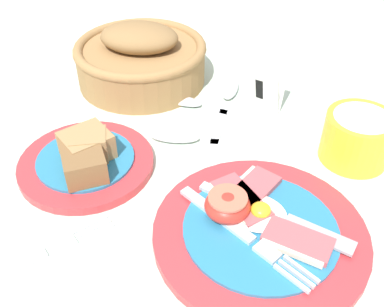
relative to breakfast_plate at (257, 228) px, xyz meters
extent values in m
plane|color=#B7CCB7|center=(-0.11, 0.01, -0.01)|extent=(3.00, 3.00, 0.00)
cylinder|color=red|center=(0.00, 0.00, 0.00)|extent=(0.24, 0.24, 0.01)
cylinder|color=teal|center=(0.00, 0.00, 0.00)|extent=(0.17, 0.17, 0.00)
cube|color=#BC5156|center=(-0.03, 0.02, 0.01)|extent=(0.09, 0.07, 0.01)
cube|color=beige|center=(-0.04, 0.01, 0.01)|extent=(0.07, 0.05, 0.01)
cube|color=#BC5156|center=(-0.02, 0.04, 0.01)|extent=(0.05, 0.09, 0.01)
cube|color=beige|center=(-0.04, 0.04, 0.01)|extent=(0.03, 0.08, 0.01)
cube|color=#BC5156|center=(0.05, 0.00, 0.01)|extent=(0.07, 0.04, 0.01)
cube|color=beige|center=(0.05, -0.02, 0.01)|extent=(0.07, 0.02, 0.01)
ellipsoid|color=red|center=(-0.04, 0.00, 0.02)|extent=(0.05, 0.05, 0.03)
cylinder|color=#DB664C|center=(-0.04, 0.00, 0.03)|extent=(0.04, 0.04, 0.00)
ellipsoid|color=white|center=(-0.01, 0.01, 0.01)|extent=(0.07, 0.06, 0.01)
ellipsoid|color=yellow|center=(0.00, 0.01, 0.01)|extent=(0.02, 0.02, 0.01)
cube|color=silver|center=(-0.05, -0.01, 0.01)|extent=(0.10, 0.05, 0.00)
cube|color=silver|center=(0.02, -0.03, 0.01)|extent=(0.03, 0.02, 0.00)
cube|color=silver|center=(0.05, -0.05, 0.01)|extent=(0.04, 0.02, 0.00)
cube|color=silver|center=(0.06, -0.05, 0.01)|extent=(0.04, 0.02, 0.00)
cube|color=silver|center=(0.06, -0.04, 0.01)|extent=(0.04, 0.02, 0.00)
cube|color=silver|center=(-0.03, 0.02, 0.01)|extent=(0.11, 0.02, 0.00)
cube|color=#9EA0A5|center=(0.06, 0.01, 0.01)|extent=(0.08, 0.03, 0.00)
cylinder|color=red|center=(-0.24, 0.01, 0.00)|extent=(0.18, 0.18, 0.01)
cylinder|color=teal|center=(-0.24, 0.01, 0.00)|extent=(0.13, 0.13, 0.00)
cube|color=#9E7A4C|center=(-0.24, 0.01, 0.02)|extent=(0.07, 0.08, 0.03)
cube|color=#9E7A4C|center=(-0.24, 0.01, 0.02)|extent=(0.06, 0.06, 0.04)
cube|color=brown|center=(-0.23, -0.01, 0.02)|extent=(0.09, 0.09, 0.03)
cylinder|color=yellow|center=(0.07, 0.19, 0.02)|extent=(0.09, 0.09, 0.07)
cylinder|color=white|center=(0.07, 0.19, 0.05)|extent=(0.07, 0.07, 0.01)
cylinder|color=olive|center=(-0.29, 0.23, 0.02)|extent=(0.21, 0.21, 0.06)
torus|color=olive|center=(-0.29, 0.23, 0.05)|extent=(0.22, 0.22, 0.02)
ellipsoid|color=olive|center=(-0.29, 0.23, 0.07)|extent=(0.15, 0.12, 0.04)
cube|color=white|center=(-0.08, 0.23, 0.03)|extent=(0.06, 0.03, 0.07)
cube|color=white|center=(-0.08, 0.26, 0.03)|extent=(0.06, 0.03, 0.07)
cube|color=black|center=(-0.08, 0.23, 0.03)|extent=(0.01, 0.01, 0.04)
cube|color=silver|center=(-0.07, 0.15, -0.01)|extent=(0.10, 0.05, 0.01)
ellipsoid|color=silver|center=(-0.16, 0.11, 0.00)|extent=(0.07, 0.05, 0.01)
cube|color=silver|center=(-0.10, 0.21, -0.01)|extent=(0.11, 0.02, 0.01)
ellipsoid|color=silver|center=(-0.20, 0.20, 0.00)|extent=(0.07, 0.03, 0.01)
cube|color=silver|center=(-0.12, 0.17, -0.01)|extent=(0.04, 0.11, 0.01)
ellipsoid|color=silver|center=(-0.15, 0.27, 0.00)|extent=(0.04, 0.07, 0.01)
cube|color=silver|center=(-0.18, -0.11, -0.01)|extent=(0.03, 0.03, 0.01)
cube|color=silver|center=(-0.16, -0.08, -0.01)|extent=(0.02, 0.04, 0.00)
cube|color=silver|center=(-0.17, -0.08, -0.01)|extent=(0.02, 0.04, 0.00)
cube|color=silver|center=(-0.17, -0.07, -0.01)|extent=(0.02, 0.04, 0.00)
camera|label=1|loc=(0.08, -0.33, 0.38)|focal=42.00mm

